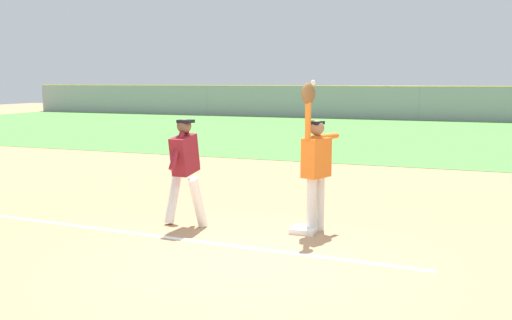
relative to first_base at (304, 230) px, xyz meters
name	(u,v)px	position (x,y,z in m)	size (l,w,h in m)	color
ground_plane	(249,260)	(-0.30, -1.55, -0.04)	(81.15, 81.15, 0.00)	tan
outfield_grass	(401,134)	(-0.30, 16.67, -0.04)	(55.52, 18.93, 0.01)	#549342
chalk_foul_line	(53,223)	(-4.00, -0.90, -0.04)	(12.00, 0.10, 0.01)	white
first_base	(304,230)	(0.00, 0.00, 0.00)	(0.38, 0.38, 0.08)	white
fielder	(315,160)	(0.14, 0.11, 1.08)	(0.44, 0.87, 2.28)	silver
runner	(185,164)	(-1.88, -0.29, 0.96)	(0.73, 0.85, 1.72)	white
baseball	(313,82)	(0.00, 0.42, 2.24)	(0.07, 0.07, 0.07)	white
outfield_fence	(419,103)	(-0.30, 26.13, 0.97)	(55.60, 0.08, 2.02)	#93999E
parked_car_black	(220,104)	(-14.60, 29.13, 0.63)	(4.46, 2.23, 1.25)	black
parked_car_green	(310,105)	(-7.83, 29.35, 0.63)	(4.42, 2.16, 1.25)	#1E6B33
parked_car_blue	(401,107)	(-1.64, 28.87, 0.63)	(4.50, 2.31, 1.25)	#23389E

